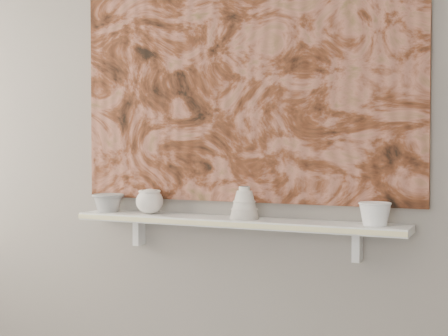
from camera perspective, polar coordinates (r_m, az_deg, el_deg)
The scene contains 11 objects.
wall_back at distance 2.61m, azimuth 1.70°, elevation 4.82°, with size 3.60×3.60×0.00m, color gray.
shelf at distance 2.53m, azimuth 0.85°, elevation -4.95°, with size 1.40×0.18×0.03m, color white.
shelf_stripe at distance 2.45m, azimuth -0.04°, elevation -5.18°, with size 1.40×0.01×0.02m, color beige.
bracket_left at distance 2.83m, azimuth -7.77°, elevation -5.78°, with size 0.03×0.06×0.12m, color white.
bracket_right at distance 2.45m, azimuth 12.08°, elevation -6.98°, with size 0.03×0.06×0.12m, color white.
painting at distance 2.61m, azimuth 1.58°, elevation 9.01°, with size 1.50×0.03×1.10m, color #5F2D18.
house_motif at distance 2.44m, azimuth 11.25°, elevation 2.22°, with size 0.09×0.00×0.08m, color black.
bowl_grey at distance 2.83m, azimuth -10.55°, elevation -3.12°, with size 0.14×0.14×0.08m, color #969693, non-canonical shape.
cup_cream at distance 2.71m, azimuth -6.82°, elevation -3.06°, with size 0.12×0.12×0.11m, color silver, non-canonical shape.
bell_vessel at distance 2.51m, azimuth 1.88°, elevation -3.17°, with size 0.12×0.12×0.13m, color beige, non-canonical shape.
bowl_white at distance 2.36m, azimuth 13.64°, elevation -4.08°, with size 0.12×0.12×0.09m, color white, non-canonical shape.
Camera 1 is at (1.02, -0.80, 1.21)m, focal length 50.00 mm.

